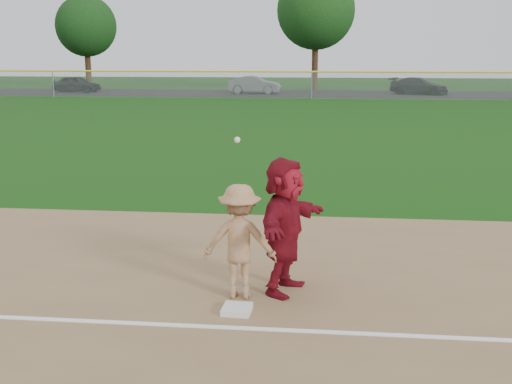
# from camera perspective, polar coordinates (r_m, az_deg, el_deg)

# --- Properties ---
(ground) EXTENTS (160.00, 160.00, 0.00)m
(ground) POSITION_cam_1_polar(r_m,az_deg,el_deg) (9.10, -1.03, -10.06)
(ground) COLOR #12400C
(ground) RESTS_ON ground
(foul_line) EXTENTS (60.00, 0.10, 0.01)m
(foul_line) POSITION_cam_1_polar(r_m,az_deg,el_deg) (8.36, -1.73, -11.98)
(foul_line) COLOR white
(foul_line) RESTS_ON infield_dirt
(parking_asphalt) EXTENTS (120.00, 10.00, 0.01)m
(parking_asphalt) POSITION_cam_1_polar(r_m,az_deg,el_deg) (54.46, 5.10, 8.70)
(parking_asphalt) COLOR black
(parking_asphalt) RESTS_ON ground
(first_base) EXTENTS (0.40, 0.40, 0.09)m
(first_base) POSITION_cam_1_polar(r_m,az_deg,el_deg) (8.82, -1.70, -10.38)
(first_base) COLOR white
(first_base) RESTS_ON infield_dirt
(base_runner) EXTENTS (1.16, 1.94, 2.00)m
(base_runner) POSITION_cam_1_polar(r_m,az_deg,el_deg) (9.27, 2.58, -2.99)
(base_runner) COLOR maroon
(base_runner) RESTS_ON infield_dirt
(car_left) EXTENTS (4.35, 2.29, 1.41)m
(car_left) POSITION_cam_1_polar(r_m,az_deg,el_deg) (58.46, -15.65, 9.24)
(car_left) COLOR black
(car_left) RESTS_ON parking_asphalt
(car_mid) EXTENTS (4.44, 1.70, 1.44)m
(car_mid) POSITION_cam_1_polar(r_m,az_deg,el_deg) (54.47, -0.15, 9.51)
(car_mid) COLOR slate
(car_mid) RESTS_ON parking_asphalt
(car_right) EXTENTS (5.10, 3.64, 1.37)m
(car_right) POSITION_cam_1_polar(r_m,az_deg,el_deg) (55.02, 14.29, 9.13)
(car_right) COLOR black
(car_right) RESTS_ON parking_asphalt
(first_base_play) EXTENTS (1.07, 0.62, 2.34)m
(first_base_play) POSITION_cam_1_polar(r_m,az_deg,el_deg) (9.11, -1.45, -4.40)
(first_base_play) COLOR gray
(first_base_play) RESTS_ON infield_dirt
(outfield_fence) EXTENTS (110.00, 0.12, 110.00)m
(outfield_fence) POSITION_cam_1_polar(r_m,az_deg,el_deg) (48.38, 4.99, 10.56)
(outfield_fence) COLOR #999EA0
(outfield_fence) RESTS_ON ground
(tree_1) EXTENTS (5.80, 5.80, 8.75)m
(tree_1) POSITION_cam_1_polar(r_m,az_deg,el_deg) (65.58, -14.88, 14.06)
(tree_1) COLOR #311E11
(tree_1) RESTS_ON ground
(tree_2) EXTENTS (7.00, 7.00, 10.58)m
(tree_2) POSITION_cam_1_polar(r_m,az_deg,el_deg) (59.96, 5.34, 15.78)
(tree_2) COLOR #352013
(tree_2) RESTS_ON ground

